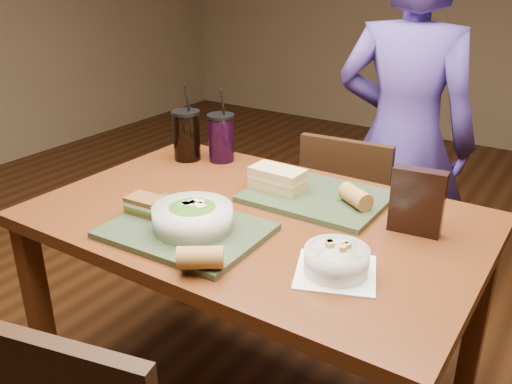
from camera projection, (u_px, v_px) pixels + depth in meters
dining_table at (256, 241)px, 1.64m from camera, size 1.30×0.85×0.75m
chair_far at (350, 221)px, 2.21m from camera, size 0.39×0.39×0.83m
diner at (403, 142)px, 2.17m from camera, size 0.60×0.42×1.55m
tray_near at (186, 231)px, 1.48m from camera, size 0.43×0.33×0.02m
tray_far at (316, 197)px, 1.70m from camera, size 0.42×0.32×0.02m
salad_bowl at (193, 216)px, 1.46m from camera, size 0.22×0.22×0.07m
soup_bowl at (336, 260)px, 1.29m from camera, size 0.25×0.25×0.08m
sandwich_near at (145, 205)px, 1.56m from camera, size 0.11×0.08×0.05m
sandwich_far at (277, 178)px, 1.73m from camera, size 0.17×0.10×0.07m
baguette_near at (200, 258)px, 1.28m from camera, size 0.12×0.11×0.05m
baguette_far at (355, 197)px, 1.61m from camera, size 0.12×0.10×0.05m
cup_cola at (187, 135)px, 2.01m from camera, size 0.11×0.11×0.29m
cup_berry at (221, 137)px, 2.00m from camera, size 0.10×0.10×0.27m
chip_bag at (417, 202)px, 1.46m from camera, size 0.15×0.06×0.18m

